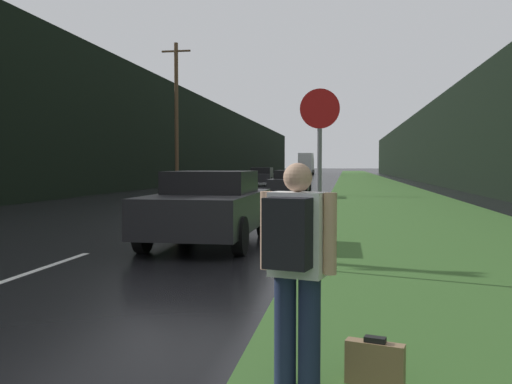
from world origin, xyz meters
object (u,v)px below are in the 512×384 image
(hitchhiker_with_backpack, at_px, (296,262))
(car_passing_near, at_px, (210,206))
(car_passing_far, at_px, (291,183))
(suitcase, at_px, (375,364))
(stop_sign, at_px, (319,163))
(car_oncoming, at_px, (262,176))
(delivery_truck, at_px, (306,164))

(hitchhiker_with_backpack, xyz_separation_m, car_passing_near, (-2.43, 7.11, -0.17))
(hitchhiker_with_backpack, bearing_deg, car_passing_far, 110.67)
(suitcase, relative_size, car_passing_far, 0.09)
(stop_sign, relative_size, car_oncoming, 0.66)
(car_passing_near, height_order, car_oncoming, car_passing_near)
(hitchhiker_with_backpack, xyz_separation_m, suitcase, (0.56, 0.18, -0.77))
(car_passing_near, bearing_deg, delivery_truck, -87.30)
(hitchhiker_with_backpack, distance_m, car_oncoming, 39.87)
(stop_sign, height_order, delivery_truck, delivery_truck)
(stop_sign, bearing_deg, suitcase, -81.90)
(car_passing_far, distance_m, car_oncoming, 16.05)
(car_passing_near, xyz_separation_m, delivery_truck, (-3.85, 81.69, 1.14))
(delivery_truck, bearing_deg, car_passing_near, -87.30)
(hitchhiker_with_backpack, xyz_separation_m, car_passing_far, (-2.43, 23.80, -0.22))
(car_passing_far, bearing_deg, suitcase, 97.24)
(car_oncoming, bearing_deg, car_passing_near, -83.19)
(car_passing_far, height_order, car_oncoming, car_oncoming)
(hitchhiker_with_backpack, bearing_deg, stop_sign, 105.47)
(stop_sign, height_order, car_oncoming, stop_sign)
(suitcase, xyz_separation_m, car_passing_far, (-3.00, 23.62, 0.55))
(stop_sign, xyz_separation_m, car_passing_near, (-2.38, 2.62, -0.88))
(hitchhiker_with_backpack, height_order, car_passing_near, hitchhiker_with_backpack)
(stop_sign, xyz_separation_m, delivery_truck, (-6.24, 84.30, 0.26))
(stop_sign, distance_m, hitchhiker_with_backpack, 4.55)
(car_passing_near, bearing_deg, suitcase, 113.40)
(suitcase, xyz_separation_m, car_oncoming, (-6.85, 39.19, 0.57))
(hitchhiker_with_backpack, distance_m, suitcase, 0.97)
(hitchhiker_with_backpack, distance_m, delivery_truck, 89.02)
(car_passing_far, xyz_separation_m, delivery_truck, (-3.85, 65.00, 1.19))
(hitchhiker_with_backpack, height_order, delivery_truck, delivery_truck)
(car_passing_far, relative_size, delivery_truck, 0.60)
(car_oncoming, bearing_deg, hitchhiker_with_backpack, -80.93)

